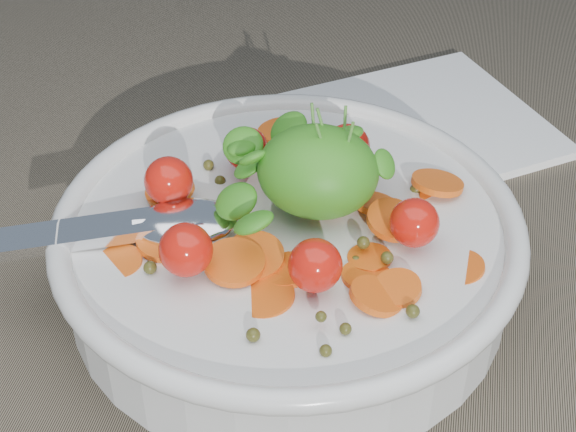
# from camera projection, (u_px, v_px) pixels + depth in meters

# --- Properties ---
(ground) EXTENTS (6.00, 6.00, 0.00)m
(ground) POSITION_uv_depth(u_px,v_px,m) (320.00, 289.00, 0.52)
(ground) COLOR #726651
(ground) RESTS_ON ground
(bowl) EXTENTS (0.28, 0.26, 0.11)m
(bowl) POSITION_uv_depth(u_px,v_px,m) (288.00, 246.00, 0.50)
(bowl) COLOR silver
(bowl) RESTS_ON ground
(napkin) EXTENTS (0.24, 0.23, 0.01)m
(napkin) POSITION_uv_depth(u_px,v_px,m) (415.00, 127.00, 0.65)
(napkin) COLOR white
(napkin) RESTS_ON ground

